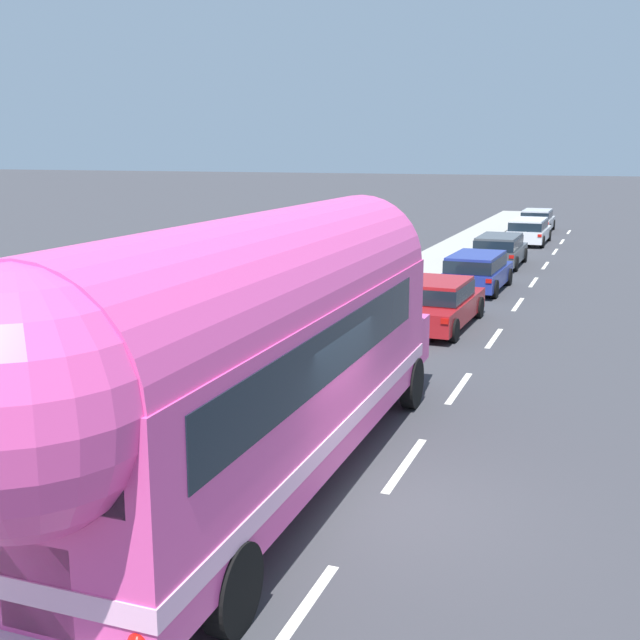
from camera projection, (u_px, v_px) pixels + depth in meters
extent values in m
plane|color=#38383D|center=(377.00, 505.00, 11.42)|extent=(300.00, 300.00, 0.00)
cube|color=silver|center=(296.00, 619.00, 8.65)|extent=(0.14, 2.40, 0.01)
cube|color=silver|center=(405.00, 464.00, 12.90)|extent=(0.14, 2.40, 0.01)
cube|color=silver|center=(459.00, 388.00, 17.02)|extent=(0.14, 2.40, 0.01)
cube|color=silver|center=(494.00, 338.00, 21.49)|extent=(0.14, 2.40, 0.01)
cube|color=silver|center=(518.00, 304.00, 26.17)|extent=(0.14, 2.40, 0.01)
cube|color=silver|center=(534.00, 282.00, 30.51)|extent=(0.14, 2.40, 0.01)
cube|color=silver|center=(545.00, 265.00, 34.88)|extent=(0.14, 2.40, 0.01)
cube|color=silver|center=(555.00, 252.00, 39.59)|extent=(0.14, 2.40, 0.01)
cube|color=silver|center=(562.00, 242.00, 43.83)|extent=(0.14, 2.40, 0.01)
cube|color=silver|center=(569.00, 232.00, 48.89)|extent=(0.14, 2.40, 0.01)
cube|color=silver|center=(379.00, 321.00, 23.61)|extent=(0.12, 80.00, 0.01)
cube|color=#9E9B93|center=(317.00, 330.00, 22.19)|extent=(2.44, 90.00, 0.15)
cube|color=#EA4C9E|center=(261.00, 378.00, 11.57)|extent=(2.63, 9.99, 2.30)
cylinder|color=#EA4C9E|center=(260.00, 300.00, 11.33)|extent=(2.57, 9.89, 2.45)
sphere|color=#EA4C9E|center=(23.00, 401.00, 6.80)|extent=(2.40, 2.40, 2.40)
cube|color=#EA4C9E|center=(370.00, 338.00, 16.89)|extent=(2.28, 1.33, 0.95)
cube|color=#F4B2D6|center=(262.00, 420.00, 11.71)|extent=(2.67, 10.03, 0.24)
cube|color=black|center=(252.00, 342.00, 11.17)|extent=(2.63, 8.19, 0.76)
cube|color=black|center=(27.00, 456.00, 6.90)|extent=(2.00, 0.11, 0.84)
cube|color=#F4B2D6|center=(37.00, 588.00, 7.15)|extent=(0.80, 0.07, 0.90)
cube|color=black|center=(363.00, 281.00, 16.06)|extent=(2.14, 0.13, 0.96)
cube|color=silver|center=(379.00, 337.00, 17.55)|extent=(0.90, 0.11, 0.56)
cylinder|color=black|center=(301.00, 372.00, 16.44)|extent=(0.27, 1.00, 1.00)
cylinder|color=black|center=(412.00, 383.00, 15.66)|extent=(0.27, 1.00, 1.00)
cylinder|color=black|center=(49.00, 551.00, 9.12)|extent=(0.27, 1.00, 1.00)
cylinder|color=black|center=(233.00, 588.00, 8.34)|extent=(0.27, 1.00, 1.00)
cube|color=#A5191E|center=(436.00, 309.00, 22.80)|extent=(2.03, 4.81, 0.60)
cube|color=#A5191E|center=(435.00, 290.00, 22.57)|extent=(1.76, 2.46, 0.55)
cube|color=black|center=(435.00, 291.00, 22.58)|extent=(1.83, 2.50, 0.43)
cube|color=red|center=(383.00, 316.00, 20.91)|extent=(0.20, 0.05, 0.14)
cube|color=red|center=(445.00, 321.00, 20.30)|extent=(0.20, 0.05, 0.14)
cylinder|color=black|center=(420.00, 303.00, 24.70)|extent=(0.22, 0.65, 0.64)
cylinder|color=black|center=(479.00, 307.00, 24.03)|extent=(0.22, 0.65, 0.64)
cylinder|color=black|center=(388.00, 325.00, 21.66)|extent=(0.22, 0.65, 0.64)
cylinder|color=black|center=(454.00, 330.00, 20.99)|extent=(0.22, 0.65, 0.64)
cube|color=navy|center=(478.00, 276.00, 28.74)|extent=(1.92, 4.34, 0.60)
cube|color=navy|center=(476.00, 262.00, 28.19)|extent=(1.69, 3.08, 0.55)
cube|color=black|center=(476.00, 262.00, 28.20)|extent=(1.75, 3.13, 0.43)
cube|color=red|center=(443.00, 278.00, 27.04)|extent=(0.20, 0.05, 0.14)
cube|color=red|center=(489.00, 281.00, 26.46)|extent=(0.20, 0.05, 0.14)
cylinder|color=black|center=(463.00, 274.00, 30.41)|extent=(0.22, 0.65, 0.64)
cylinder|color=black|center=(508.00, 277.00, 29.77)|extent=(0.22, 0.65, 0.64)
cylinder|color=black|center=(445.00, 286.00, 27.80)|extent=(0.22, 0.65, 0.64)
cylinder|color=black|center=(494.00, 289.00, 27.16)|extent=(0.22, 0.65, 0.64)
cube|color=#474C51|center=(500.00, 254.00, 34.74)|extent=(1.84, 4.40, 0.60)
cube|color=#474C51|center=(499.00, 242.00, 34.19)|extent=(1.63, 3.15, 0.55)
cube|color=black|center=(499.00, 243.00, 34.19)|extent=(1.69, 3.19, 0.43)
cube|color=red|center=(473.00, 255.00, 32.97)|extent=(0.20, 0.04, 0.14)
cube|color=red|center=(511.00, 257.00, 32.42)|extent=(0.20, 0.04, 0.14)
cylinder|color=black|center=(486.00, 253.00, 36.45)|extent=(0.20, 0.64, 0.64)
cylinder|color=black|center=(524.00, 255.00, 35.84)|extent=(0.20, 0.64, 0.64)
cylinder|color=black|center=(474.00, 262.00, 33.72)|extent=(0.20, 0.64, 0.64)
cylinder|color=black|center=(515.00, 264.00, 33.12)|extent=(0.20, 0.64, 0.64)
cube|color=white|center=(529.00, 234.00, 42.79)|extent=(1.88, 4.78, 0.60)
cube|color=white|center=(529.00, 224.00, 42.23)|extent=(1.67, 3.33, 0.55)
cube|color=black|center=(529.00, 225.00, 42.24)|extent=(1.73, 3.37, 0.43)
cube|color=red|center=(508.00, 235.00, 40.85)|extent=(0.20, 0.04, 0.14)
cube|color=red|center=(540.00, 236.00, 40.29)|extent=(0.20, 0.04, 0.14)
cylinder|color=black|center=(517.00, 234.00, 44.67)|extent=(0.21, 0.64, 0.64)
cylinder|color=black|center=(549.00, 235.00, 44.05)|extent=(0.21, 0.64, 0.64)
cylinder|color=black|center=(508.00, 240.00, 41.61)|extent=(0.21, 0.64, 0.64)
cylinder|color=black|center=(542.00, 242.00, 40.99)|extent=(0.21, 0.64, 0.64)
cube|color=silver|center=(537.00, 223.00, 49.16)|extent=(1.77, 4.34, 0.60)
cube|color=silver|center=(537.00, 214.00, 48.60)|extent=(1.57, 2.89, 0.55)
cube|color=black|center=(537.00, 215.00, 48.61)|extent=(1.63, 2.93, 0.43)
cube|color=red|center=(521.00, 223.00, 47.39)|extent=(0.20, 0.04, 0.14)
cube|color=red|center=(547.00, 224.00, 46.86)|extent=(0.20, 0.04, 0.14)
cylinder|color=black|center=(526.00, 224.00, 50.83)|extent=(0.20, 0.64, 0.64)
cylinder|color=black|center=(553.00, 225.00, 50.26)|extent=(0.20, 0.64, 0.64)
cylinder|color=black|center=(520.00, 228.00, 48.14)|extent=(0.20, 0.64, 0.64)
cylinder|color=black|center=(549.00, 229.00, 47.57)|extent=(0.20, 0.64, 0.64)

